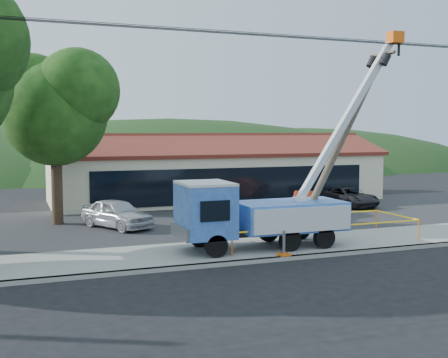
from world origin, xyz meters
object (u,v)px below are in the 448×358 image
object	(u,v)px
utility_truck	(258,211)
car_dark	(348,208)
car_silver	(117,230)
leaning_pole	(347,129)
car_red	(306,217)

from	to	relation	value
utility_truck	car_dark	bearing A→B (deg)	42.57
car_silver	car_dark	distance (m)	15.15
leaning_pole	car_dark	xyz separation A→B (m)	(6.24, 9.38, -4.92)
utility_truck	leaning_pole	size ratio (longest dim) A/B	1.12
leaning_pole	car_silver	bearing A→B (deg)	142.23
leaning_pole	utility_truck	bearing A→B (deg)	-177.25
car_silver	car_dark	bearing A→B (deg)	-18.39
utility_truck	car_red	xyz separation A→B (m)	(6.19, 7.21, -1.64)
car_red	utility_truck	bearing A→B (deg)	-100.53
car_red	car_dark	world-z (taller)	car_red
leaning_pole	car_dark	distance (m)	12.29
leaning_pole	car_red	bearing A→B (deg)	74.11
leaning_pole	car_silver	world-z (taller)	leaning_pole
car_red	car_dark	size ratio (longest dim) A/B	0.93
leaning_pole	car_red	xyz separation A→B (m)	(2.00, 7.01, -4.92)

